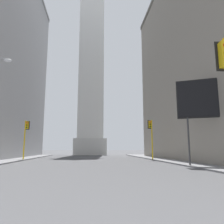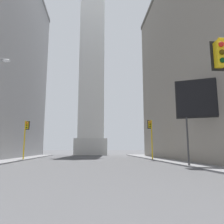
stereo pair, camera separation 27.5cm
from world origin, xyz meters
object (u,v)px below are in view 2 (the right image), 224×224
(traffic_light_mid_left, at_px, (26,134))
(traffic_light_mid_right, at_px, (151,133))
(obelisk, at_px, (92,47))
(billboard_sign, at_px, (207,99))

(traffic_light_mid_left, bearing_deg, traffic_light_mid_right, -3.65)
(obelisk, relative_size, traffic_light_mid_left, 10.88)
(obelisk, height_order, traffic_light_mid_right, obelisk)
(traffic_light_mid_right, xyz_separation_m, billboard_sign, (2.21, -12.98, 2.52))
(traffic_light_mid_right, height_order, billboard_sign, billboard_sign)
(traffic_light_mid_left, xyz_separation_m, billboard_sign, (21.38, -14.20, 2.65))
(traffic_light_mid_left, bearing_deg, billboard_sign, -33.60)
(obelisk, distance_m, traffic_light_mid_right, 39.99)
(traffic_light_mid_right, bearing_deg, obelisk, 108.90)
(billboard_sign, bearing_deg, traffic_light_mid_left, 146.40)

